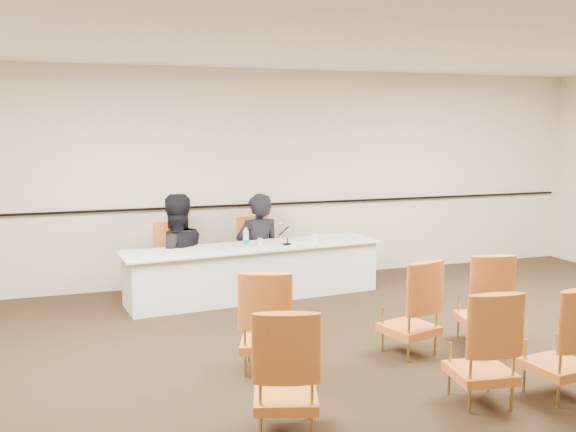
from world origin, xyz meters
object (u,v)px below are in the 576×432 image
object	(u,v)px
water_bottle	(246,238)
aud_chair_back_right	(559,340)
panelist_main_chair	(258,252)
aud_chair_back_left	(286,369)
panelist_main	(258,257)
aud_chair_back_mid	(481,346)
panelist_second	(175,264)
microphone	(287,234)
coffee_cup	(315,238)
aud_chair_front_left	(266,319)
panel_table	(254,272)
aud_chair_front_right	(483,297)
drinking_glass	(260,242)
aud_chair_front_mid	(410,306)
panelist_second_chair	(175,260)

from	to	relation	value
water_bottle	aud_chair_back_right	xyz separation A→B (m)	(1.67, -3.68, -0.33)
panelist_main_chair	aud_chair_back_left	xyz separation A→B (m)	(-1.00, -4.17, 0.00)
panelist_main	aud_chair_back_mid	xyz separation A→B (m)	(0.64, -4.21, 0.06)
panelist_second	panelist_main_chair	bearing A→B (deg)	175.98
microphone	panelist_main_chair	bearing A→B (deg)	91.72
coffee_cup	aud_chair_front_left	world-z (taller)	aud_chair_front_left
panelist_second	water_bottle	size ratio (longest dim) A/B	7.31
panel_table	aud_chair_front_right	distance (m)	3.00
panel_table	aud_chair_back_right	distance (m)	4.06
panelist_second	drinking_glass	size ratio (longest dim) A/B	18.44
aud_chair_front_right	aud_chair_back_right	bearing A→B (deg)	-87.57
coffee_cup	aud_chair_front_mid	world-z (taller)	aud_chair_front_mid
panelist_second_chair	aud_chair_front_mid	xyz separation A→B (m)	(1.82, -2.91, 0.00)
panelist_second_chair	panelist_second	bearing A→B (deg)	0.00
aud_chair_front_right	aud_chair_back_left	bearing A→B (deg)	-143.73
panelist_second	aud_chair_front_mid	bearing A→B (deg)	112.36
aud_chair_front_mid	coffee_cup	bearing A→B (deg)	75.86
aud_chair_front_mid	aud_chair_front_right	xyz separation A→B (m)	(0.87, 0.04, 0.00)
drinking_glass	panel_table	bearing A→B (deg)	151.57
panelist_main	coffee_cup	world-z (taller)	panelist_main
aud_chair_back_left	aud_chair_back_mid	size ratio (longest dim) A/B	1.00
panelist_main_chair	aud_chair_front_right	distance (m)	3.35
microphone	aud_chair_front_left	bearing A→B (deg)	-130.63
aud_chair_front_right	aud_chair_front_mid	bearing A→B (deg)	-165.97
water_bottle	aud_chair_back_left	xyz separation A→B (m)	(-0.66, -3.55, -0.33)
panelist_second_chair	microphone	bearing A→B (deg)	-25.41
panelist_second	microphone	bearing A→B (deg)	150.57
panelist_main	panelist_second_chair	size ratio (longest dim) A/B	1.86
panelist_main_chair	aud_chair_front_left	distance (m)	3.09
panel_table	microphone	distance (m)	0.65
panelist_second	drinking_glass	xyz separation A→B (m)	(1.02, -0.47, 0.31)
panelist_second	panelist_main	bearing A→B (deg)	175.98
aud_chair_back_left	microphone	bearing A→B (deg)	88.16
aud_chair_front_left	water_bottle	bearing A→B (deg)	99.29
water_bottle	coffee_cup	distance (m)	0.95
aud_chair_front_mid	microphone	bearing A→B (deg)	85.11
panelist_main_chair	microphone	xyz separation A→B (m)	(0.22, -0.61, 0.35)
panel_table	water_bottle	xyz separation A→B (m)	(-0.13, -0.07, 0.47)
panelist_second_chair	aud_chair_front_left	bearing A→B (deg)	-88.16
panel_table	panelist_second	bearing A→B (deg)	150.09
microphone	drinking_glass	bearing A→B (deg)	157.51
aud_chair_back_mid	panel_table	bearing A→B (deg)	110.72
microphone	aud_chair_front_left	xyz separation A→B (m)	(-1.00, -2.38, -0.35)
panelist_second_chair	aud_chair_back_left	xyz separation A→B (m)	(0.16, -4.05, 0.00)
panelist_second	aud_chair_front_right	world-z (taller)	panelist_second
aud_chair_back_right	microphone	bearing A→B (deg)	100.82
aud_chair_front_left	aud_chair_back_left	bearing A→B (deg)	-80.22
panelist_main_chair	aud_chair_back_right	xyz separation A→B (m)	(1.33, -4.30, 0.00)
aud_chair_front_left	aud_chair_front_mid	bearing A→B (deg)	18.45
panelist_main	aud_chair_back_right	world-z (taller)	panelist_main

